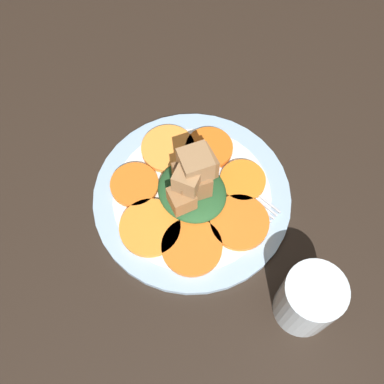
# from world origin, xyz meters

# --- Properties ---
(table_slab) EXTENTS (1.20, 1.20, 0.02)m
(table_slab) POSITION_xyz_m (0.00, 0.00, 0.01)
(table_slab) COLOR black
(table_slab) RESTS_ON ground
(plate) EXTENTS (0.29, 0.29, 0.01)m
(plate) POSITION_xyz_m (0.00, 0.00, 0.03)
(plate) COLOR #99B7D1
(plate) RESTS_ON table_slab
(carrot_slice_0) EXTENTS (0.09, 0.09, 0.01)m
(carrot_slice_0) POSITION_xyz_m (0.00, 0.08, 0.04)
(carrot_slice_0) COLOR orange
(carrot_slice_0) RESTS_ON plate
(carrot_slice_1) EXTENTS (0.08, 0.08, 0.01)m
(carrot_slice_1) POSITION_xyz_m (-0.06, 0.05, 0.04)
(carrot_slice_1) COLOR orange
(carrot_slice_1) RESTS_ON plate
(carrot_slice_2) EXTENTS (0.08, 0.08, 0.01)m
(carrot_slice_2) POSITION_xyz_m (-0.08, -0.02, 0.04)
(carrot_slice_2) COLOR orange
(carrot_slice_2) RESTS_ON plate
(carrot_slice_3) EXTENTS (0.07, 0.07, 0.01)m
(carrot_slice_3) POSITION_xyz_m (-0.03, -0.07, 0.04)
(carrot_slice_3) COLOR orange
(carrot_slice_3) RESTS_ON plate
(carrot_slice_4) EXTENTS (0.07, 0.07, 0.01)m
(carrot_slice_4) POSITION_xyz_m (0.04, -0.07, 0.04)
(carrot_slice_4) COLOR orange
(carrot_slice_4) RESTS_ON plate
(carrot_slice_5) EXTENTS (0.08, 0.08, 0.01)m
(carrot_slice_5) POSITION_xyz_m (0.08, -0.02, 0.04)
(carrot_slice_5) COLOR orange
(carrot_slice_5) RESTS_ON plate
(carrot_slice_6) EXTENTS (0.07, 0.07, 0.01)m
(carrot_slice_6) POSITION_xyz_m (0.07, 0.05, 0.04)
(carrot_slice_6) COLOR orange
(carrot_slice_6) RESTS_ON plate
(center_pile) EXTENTS (0.10, 0.10, 0.10)m
(center_pile) POSITION_xyz_m (0.00, -0.00, 0.07)
(center_pile) COLOR #235128
(center_pile) RESTS_ON plate
(fork) EXTENTS (0.18, 0.03, 0.00)m
(fork) POSITION_xyz_m (-0.02, -0.06, 0.03)
(fork) COLOR silver
(fork) RESTS_ON plate
(water_glass) EXTENTS (0.08, 0.08, 0.10)m
(water_glass) POSITION_xyz_m (-0.22, -0.00, 0.07)
(water_glass) COLOR silver
(water_glass) RESTS_ON table_slab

